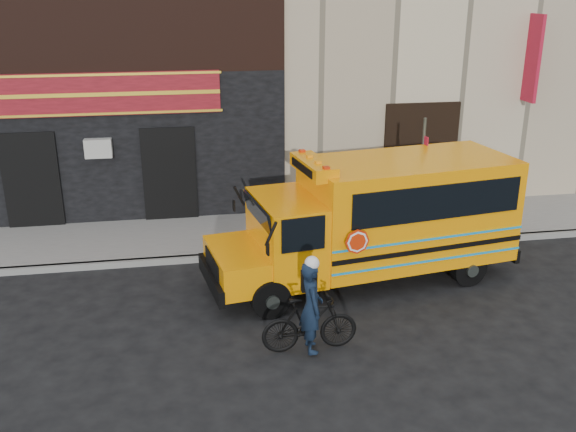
# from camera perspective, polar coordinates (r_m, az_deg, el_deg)

# --- Properties ---
(ground) EXTENTS (120.00, 120.00, 0.00)m
(ground) POSITION_cam_1_polar(r_m,az_deg,el_deg) (13.68, 3.43, -7.69)
(ground) COLOR black
(ground) RESTS_ON ground
(curb) EXTENTS (40.00, 0.20, 0.15)m
(curb) POSITION_cam_1_polar(r_m,az_deg,el_deg) (15.95, 1.36, -3.16)
(curb) COLOR gray
(curb) RESTS_ON ground
(sidewalk) EXTENTS (40.00, 3.00, 0.15)m
(sidewalk) POSITION_cam_1_polar(r_m,az_deg,el_deg) (17.31, 0.42, -1.22)
(sidewalk) COLOR slate
(sidewalk) RESTS_ON ground
(school_bus) EXTENTS (7.15, 3.18, 2.92)m
(school_bus) POSITION_cam_1_polar(r_m,az_deg,el_deg) (14.29, 8.15, 0.00)
(school_bus) COLOR black
(school_bus) RESTS_ON ground
(sign_pole) EXTENTS (0.07, 0.30, 3.36)m
(sign_pole) POSITION_cam_1_polar(r_m,az_deg,el_deg) (15.91, 11.74, 3.15)
(sign_pole) COLOR #3E4540
(sign_pole) RESTS_ON ground
(bicycle) EXTENTS (1.78, 0.53, 1.06)m
(bicycle) POSITION_cam_1_polar(r_m,az_deg,el_deg) (11.81, 1.94, -9.56)
(bicycle) COLOR black
(bicycle) RESTS_ON ground
(cyclist) EXTENTS (0.44, 0.65, 1.74)m
(cyclist) POSITION_cam_1_polar(r_m,az_deg,el_deg) (11.59, 2.08, -8.28)
(cyclist) COLOR black
(cyclist) RESTS_ON ground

